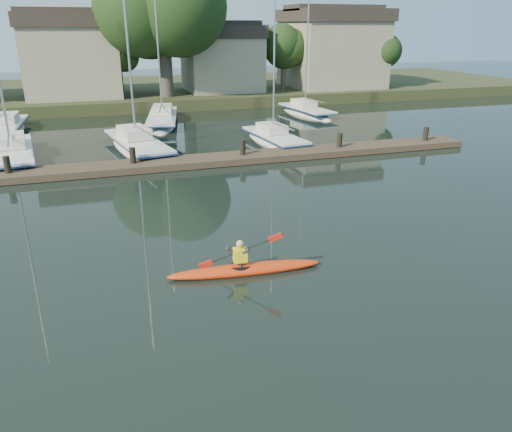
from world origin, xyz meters
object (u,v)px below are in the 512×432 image
object	(u,v)px
sailboat_6	(163,125)
sailboat_7	(306,117)
sailboat_3	(274,146)
sailboat_5	(8,135)
sailboat_2	(138,153)
sailboat_1	(14,164)
dock	(190,162)
kayak	(245,267)

from	to	relation	value
sailboat_6	sailboat_7	xyz separation A→B (m)	(12.25, 0.14, -0.00)
sailboat_3	sailboat_5	size ratio (longest dim) A/B	0.81
sailboat_6	sailboat_7	size ratio (longest dim) A/B	1.28
sailboat_2	sailboat_5	size ratio (longest dim) A/B	1.06
sailboat_6	sailboat_1	bearing A→B (deg)	-127.06
dock	sailboat_7	size ratio (longest dim) A/B	2.61
sailboat_6	dock	bearing A→B (deg)	-81.24
kayak	sailboat_5	bearing A→B (deg)	116.27
sailboat_7	sailboat_6	bearing A→B (deg)	174.23
sailboat_2	sailboat_3	world-z (taller)	sailboat_2
sailboat_3	sailboat_7	xyz separation A→B (m)	(6.35, 9.53, -0.01)
sailboat_2	sailboat_6	world-z (taller)	sailboat_6
sailboat_1	sailboat_2	size ratio (longest dim) A/B	0.95
kayak	sailboat_2	distance (m)	17.59
sailboat_1	sailboat_7	distance (m)	23.77
kayak	sailboat_5	distance (m)	27.76
dock	sailboat_1	bearing A→B (deg)	155.57
sailboat_1	sailboat_2	world-z (taller)	sailboat_2
kayak	sailboat_7	bearing A→B (deg)	68.36
kayak	sailboat_6	world-z (taller)	sailboat_6
sailboat_2	sailboat_3	size ratio (longest dim) A/B	1.30
sailboat_3	sailboat_5	bearing A→B (deg)	146.07
sailboat_5	sailboat_6	world-z (taller)	sailboat_6
sailboat_1	sailboat_3	xyz separation A→B (m)	(15.62, -0.48, 0.02)
kayak	sailboat_6	size ratio (longest dim) A/B	0.29
sailboat_2	sailboat_7	xyz separation A→B (m)	(14.99, 8.82, 0.01)
sailboat_2	sailboat_1	bearing A→B (deg)	171.61
sailboat_3	kayak	bearing A→B (deg)	-118.55
kayak	sailboat_2	bearing A→B (deg)	100.43
dock	sailboat_3	size ratio (longest dim) A/B	2.73
dock	sailboat_1	xyz separation A→B (m)	(-9.34, 4.25, -0.41)
sailboat_1	sailboat_7	size ratio (longest dim) A/B	1.18
sailboat_7	sailboat_3	bearing A→B (deg)	-130.11
sailboat_1	sailboat_7	xyz separation A→B (m)	(21.98, 9.05, 0.02)
sailboat_5	sailboat_7	distance (m)	23.34
sailboat_1	sailboat_5	world-z (taller)	sailboat_5
dock	sailboat_6	distance (m)	13.17
sailboat_2	sailboat_5	distance (m)	11.85
kayak	sailboat_7	world-z (taller)	sailboat_7
kayak	sailboat_7	xyz separation A→B (m)	(13.45, 26.33, -0.38)
sailboat_5	sailboat_7	bearing A→B (deg)	2.87
sailboat_2	dock	bearing A→B (deg)	-72.63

